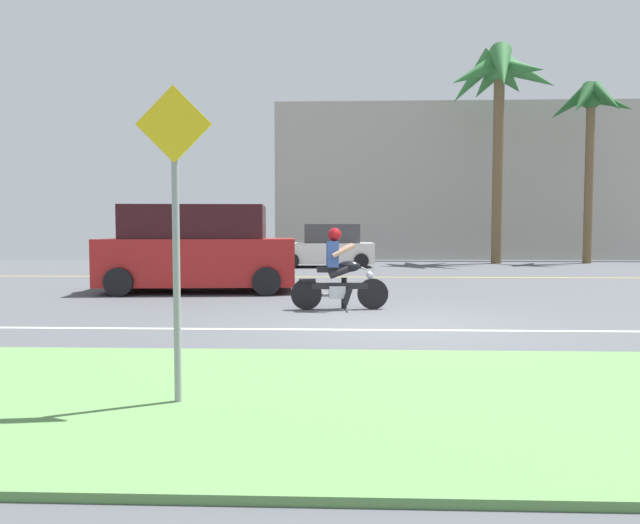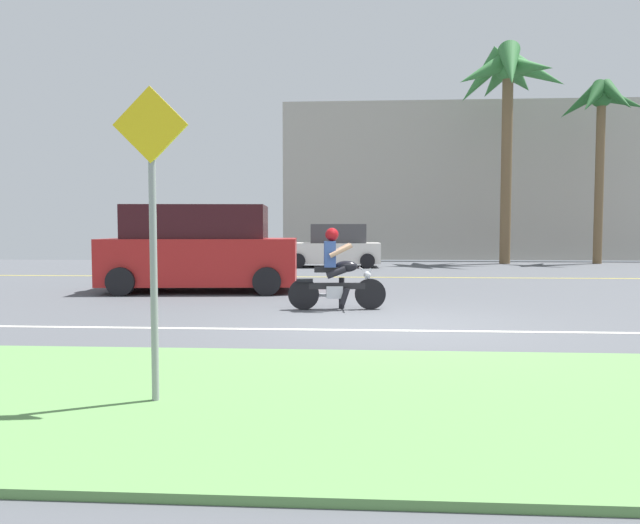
{
  "view_description": "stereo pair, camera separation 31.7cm",
  "coord_description": "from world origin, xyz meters",
  "px_view_note": "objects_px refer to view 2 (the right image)",
  "views": [
    {
      "loc": [
        -0.81,
        -9.04,
        1.5
      ],
      "look_at": [
        -1.27,
        3.64,
        0.77
      ],
      "focal_mm": 32.65,
      "sensor_mm": 36.0,
      "label": 1
    },
    {
      "loc": [
        -0.5,
        -9.02,
        1.5
      ],
      "look_at": [
        -1.27,
        3.64,
        0.77
      ],
      "focal_mm": 32.65,
      "sensor_mm": 36.0,
      "label": 2
    }
  ],
  "objects_px": {
    "suv_nearby": "(200,250)",
    "parked_car_0": "(200,247)",
    "palm_tree_1": "(602,113)",
    "street_sign": "(152,215)",
    "parked_car_1": "(335,247)",
    "motorcyclist": "(336,275)",
    "palm_tree_0": "(508,82)",
    "motorcyclist_distant": "(137,259)"
  },
  "relations": [
    {
      "from": "suv_nearby",
      "to": "parked_car_0",
      "type": "distance_m",
      "value": 8.62
    },
    {
      "from": "palm_tree_1",
      "to": "street_sign",
      "type": "bearing_deg",
      "value": -120.1
    },
    {
      "from": "parked_car_1",
      "to": "street_sign",
      "type": "height_order",
      "value": "street_sign"
    },
    {
      "from": "motorcyclist",
      "to": "palm_tree_0",
      "type": "relative_size",
      "value": 0.2
    },
    {
      "from": "suv_nearby",
      "to": "street_sign",
      "type": "relative_size",
      "value": 1.81
    },
    {
      "from": "palm_tree_1",
      "to": "street_sign",
      "type": "height_order",
      "value": "palm_tree_1"
    },
    {
      "from": "suv_nearby",
      "to": "street_sign",
      "type": "xyz_separation_m",
      "value": [
        2.04,
        -9.0,
        0.62
      ]
    },
    {
      "from": "street_sign",
      "to": "palm_tree_0",
      "type": "bearing_deg",
      "value": 68.61
    },
    {
      "from": "suv_nearby",
      "to": "palm_tree_1",
      "type": "xyz_separation_m",
      "value": [
        14.04,
        11.71,
        5.37
      ]
    },
    {
      "from": "palm_tree_0",
      "to": "street_sign",
      "type": "distance_m",
      "value": 22.81
    },
    {
      "from": "parked_car_0",
      "to": "parked_car_1",
      "type": "xyz_separation_m",
      "value": [
        5.17,
        0.68,
        0.0
      ]
    },
    {
      "from": "motorcyclist_distant",
      "to": "parked_car_0",
      "type": "bearing_deg",
      "value": 81.56
    },
    {
      "from": "parked_car_1",
      "to": "street_sign",
      "type": "relative_size",
      "value": 1.39
    },
    {
      "from": "motorcyclist",
      "to": "motorcyclist_distant",
      "type": "height_order",
      "value": "motorcyclist"
    },
    {
      "from": "parked_car_1",
      "to": "street_sign",
      "type": "distance_m",
      "value": 18.02
    },
    {
      "from": "palm_tree_1",
      "to": "parked_car_1",
      "type": "bearing_deg",
      "value": -166.29
    },
    {
      "from": "suv_nearby",
      "to": "street_sign",
      "type": "bearing_deg",
      "value": -77.2
    },
    {
      "from": "motorcyclist",
      "to": "street_sign",
      "type": "relative_size",
      "value": 0.68
    },
    {
      "from": "parked_car_1",
      "to": "motorcyclist_distant",
      "type": "distance_m",
      "value": 7.92
    },
    {
      "from": "motorcyclist",
      "to": "parked_car_0",
      "type": "relative_size",
      "value": 0.41
    },
    {
      "from": "suv_nearby",
      "to": "street_sign",
      "type": "distance_m",
      "value": 9.25
    },
    {
      "from": "parked_car_0",
      "to": "street_sign",
      "type": "bearing_deg",
      "value": -76.02
    },
    {
      "from": "palm_tree_1",
      "to": "parked_car_0",
      "type": "bearing_deg",
      "value": -168.23
    },
    {
      "from": "street_sign",
      "to": "palm_tree_1",
      "type": "bearing_deg",
      "value": 59.9
    },
    {
      "from": "motorcyclist",
      "to": "suv_nearby",
      "type": "relative_size",
      "value": 0.38
    },
    {
      "from": "street_sign",
      "to": "motorcyclist",
      "type": "bearing_deg",
      "value": 77.63
    },
    {
      "from": "parked_car_0",
      "to": "suv_nearby",
      "type": "bearing_deg",
      "value": -74.76
    },
    {
      "from": "palm_tree_1",
      "to": "motorcyclist_distant",
      "type": "relative_size",
      "value": 5.7
    },
    {
      "from": "motorcyclist",
      "to": "parked_car_1",
      "type": "relative_size",
      "value": 0.49
    },
    {
      "from": "parked_car_0",
      "to": "parked_car_1",
      "type": "relative_size",
      "value": 1.21
    },
    {
      "from": "palm_tree_0",
      "to": "motorcyclist_distant",
      "type": "xyz_separation_m",
      "value": [
        -13.02,
        -7.82,
        -7.08
      ]
    },
    {
      "from": "motorcyclist",
      "to": "motorcyclist_distant",
      "type": "xyz_separation_m",
      "value": [
        -6.31,
        6.66,
        -0.07
      ]
    },
    {
      "from": "suv_nearby",
      "to": "palm_tree_0",
      "type": "height_order",
      "value": "palm_tree_0"
    },
    {
      "from": "street_sign",
      "to": "motorcyclist_distant",
      "type": "bearing_deg",
      "value": 111.55
    },
    {
      "from": "palm_tree_0",
      "to": "street_sign",
      "type": "xyz_separation_m",
      "value": [
        -8.02,
        -20.48,
        -6.04
      ]
    },
    {
      "from": "palm_tree_1",
      "to": "street_sign",
      "type": "distance_m",
      "value": 24.4
    },
    {
      "from": "parked_car_0",
      "to": "motorcyclist_distant",
      "type": "relative_size",
      "value": 3.29
    },
    {
      "from": "motorcyclist",
      "to": "palm_tree_0",
      "type": "distance_m",
      "value": 17.43
    },
    {
      "from": "suv_nearby",
      "to": "parked_car_1",
      "type": "distance_m",
      "value": 9.45
    },
    {
      "from": "parked_car_1",
      "to": "palm_tree_1",
      "type": "bearing_deg",
      "value": 13.71
    },
    {
      "from": "suv_nearby",
      "to": "parked_car_1",
      "type": "height_order",
      "value": "suv_nearby"
    },
    {
      "from": "motorcyclist",
      "to": "motorcyclist_distant",
      "type": "distance_m",
      "value": 9.18
    }
  ]
}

